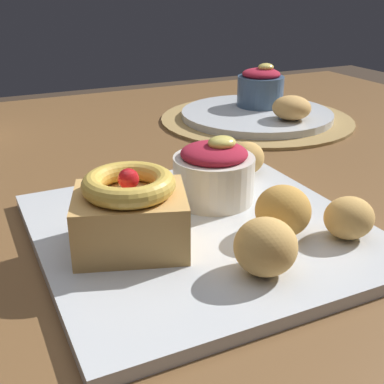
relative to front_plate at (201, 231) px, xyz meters
name	(u,v)px	position (x,y,z in m)	size (l,w,h in m)	color
dining_table	(163,236)	(0.03, 0.17, -0.09)	(1.38, 1.03, 0.73)	brown
woven_placemat	(256,119)	(0.28, 0.34, 0.00)	(0.33, 0.33, 0.01)	#997A47
front_plate	(201,231)	(0.00, 0.00, 0.00)	(0.30, 0.30, 0.01)	silver
cake_slice	(130,212)	(-0.07, -0.01, 0.04)	(0.12, 0.11, 0.07)	tan
berry_ramekin	(214,173)	(0.04, 0.05, 0.04)	(0.09, 0.09, 0.07)	silver
fritter_front	(266,247)	(0.01, -0.10, 0.03)	(0.05, 0.05, 0.05)	tan
fritter_middle	(283,211)	(0.06, -0.05, 0.03)	(0.05, 0.05, 0.05)	gold
fritter_back	(246,158)	(0.11, 0.10, 0.03)	(0.04, 0.04, 0.04)	tan
fritter_extra	(349,218)	(0.11, -0.08, 0.03)	(0.05, 0.04, 0.04)	tan
back_plate	(257,114)	(0.28, 0.34, 0.01)	(0.26, 0.26, 0.01)	silver
back_ramekin	(261,87)	(0.30, 0.37, 0.04)	(0.08, 0.08, 0.08)	#3D5675
back_pastry	(292,108)	(0.30, 0.27, 0.03)	(0.06, 0.06, 0.04)	tan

